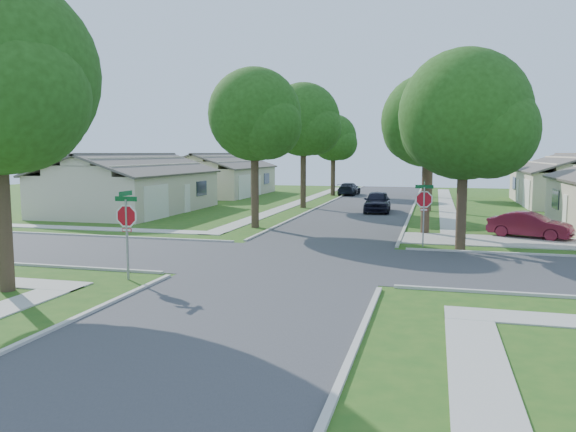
# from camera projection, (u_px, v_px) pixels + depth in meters

# --- Properties ---
(ground) EXTENTS (100.00, 100.00, 0.00)m
(ground) POSITION_uv_depth(u_px,v_px,m) (298.00, 261.00, 22.12)
(ground) COLOR #235116
(ground) RESTS_ON ground
(road_ns) EXTENTS (7.00, 100.00, 0.02)m
(road_ns) POSITION_uv_depth(u_px,v_px,m) (298.00, 260.00, 22.12)
(road_ns) COLOR #333335
(road_ns) RESTS_ON ground
(sidewalk_ne) EXTENTS (1.20, 40.00, 0.04)m
(sidewalk_ne) POSITION_uv_depth(u_px,v_px,m) (446.00, 205.00, 45.57)
(sidewalk_ne) COLOR #9E9B91
(sidewalk_ne) RESTS_ON ground
(sidewalk_nw) EXTENTS (1.20, 40.00, 0.04)m
(sidewalk_nw) POSITION_uv_depth(u_px,v_px,m) (301.00, 202.00, 48.65)
(sidewalk_nw) COLOR #9E9B91
(sidewalk_nw) RESTS_ON ground
(driveway) EXTENTS (8.80, 3.60, 0.05)m
(driveway) POSITION_uv_depth(u_px,v_px,m) (492.00, 241.00, 26.95)
(driveway) COLOR #9E9B91
(driveway) RESTS_ON ground
(stop_sign_sw) EXTENTS (1.05, 0.80, 2.98)m
(stop_sign_sw) POSITION_uv_depth(u_px,v_px,m) (127.00, 220.00, 18.57)
(stop_sign_sw) COLOR gray
(stop_sign_sw) RESTS_ON ground
(stop_sign_ne) EXTENTS (1.05, 0.80, 2.98)m
(stop_sign_ne) POSITION_uv_depth(u_px,v_px,m) (424.00, 202.00, 25.23)
(stop_sign_ne) COLOR gray
(stop_sign_ne) RESTS_ON ground
(tree_e_near) EXTENTS (4.97, 4.80, 8.28)m
(tree_e_near) POSITION_uv_depth(u_px,v_px,m) (429.00, 125.00, 28.95)
(tree_e_near) COLOR #38281C
(tree_e_near) RESTS_ON ground
(tree_e_mid) EXTENTS (5.59, 5.40, 9.21)m
(tree_e_mid) POSITION_uv_depth(u_px,v_px,m) (431.00, 125.00, 40.41)
(tree_e_mid) COLOR #38281C
(tree_e_mid) RESTS_ON ground
(tree_e_far) EXTENTS (5.17, 5.00, 8.72)m
(tree_e_far) POSITION_uv_depth(u_px,v_px,m) (432.00, 134.00, 52.94)
(tree_e_far) COLOR #38281C
(tree_e_far) RESTS_ON ground
(tree_w_near) EXTENTS (5.38, 5.20, 8.97)m
(tree_w_near) POSITION_uv_depth(u_px,v_px,m) (255.00, 119.00, 31.27)
(tree_w_near) COLOR #38281C
(tree_w_near) RESTS_ON ground
(tree_w_mid) EXTENTS (5.80, 5.60, 9.56)m
(tree_w_mid) POSITION_uv_depth(u_px,v_px,m) (304.00, 123.00, 42.76)
(tree_w_mid) COLOR #38281C
(tree_w_mid) RESTS_ON ground
(tree_w_far) EXTENTS (4.76, 4.60, 8.04)m
(tree_w_far) POSITION_uv_depth(u_px,v_px,m) (334.00, 140.00, 55.37)
(tree_w_far) COLOR #38281C
(tree_w_far) RESTS_ON ground
(tree_ne_corner) EXTENTS (5.80, 5.60, 8.66)m
(tree_ne_corner) POSITION_uv_depth(u_px,v_px,m) (466.00, 121.00, 23.94)
(tree_ne_corner) COLOR #38281C
(tree_ne_corner) RESTS_ON ground
(house_ne_far) EXTENTS (8.42, 13.60, 4.23)m
(house_ne_far) POSITION_uv_depth(u_px,v_px,m) (572.00, 186.00, 45.79)
(house_ne_far) COLOR #B6A68F
(house_ne_far) RESTS_ON ground
(house_nw_near) EXTENTS (8.42, 13.60, 4.23)m
(house_nw_near) POSITION_uv_depth(u_px,v_px,m) (132.00, 191.00, 40.40)
(house_nw_near) COLOR #B6A68F
(house_nw_near) RESTS_ON ground
(house_nw_far) EXTENTS (8.42, 13.60, 4.23)m
(house_nw_far) POSITION_uv_depth(u_px,v_px,m) (219.00, 180.00, 56.74)
(house_nw_far) COLOR #B6A68F
(house_nw_far) RESTS_ON ground
(car_driveway) EXTENTS (4.15, 2.76, 1.29)m
(car_driveway) POSITION_uv_depth(u_px,v_px,m) (530.00, 225.00, 27.94)
(car_driveway) COLOR #581221
(car_driveway) RESTS_ON ground
(car_curb_east) EXTENTS (2.01, 4.56, 1.53)m
(car_curb_east) POSITION_uv_depth(u_px,v_px,m) (377.00, 202.00, 40.12)
(car_curb_east) COLOR black
(car_curb_east) RESTS_ON ground
(car_curb_west) EXTENTS (1.93, 4.39, 1.25)m
(car_curb_west) POSITION_uv_depth(u_px,v_px,m) (349.00, 189.00, 56.37)
(car_curb_west) COLOR black
(car_curb_west) RESTS_ON ground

